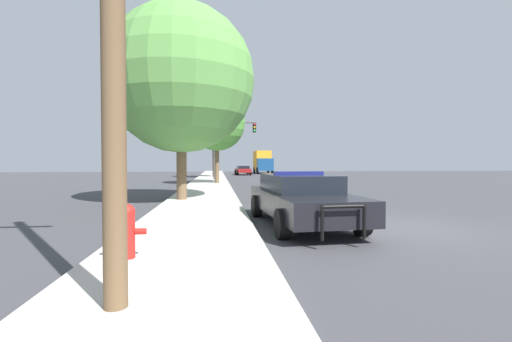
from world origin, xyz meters
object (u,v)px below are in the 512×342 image
object	(u,v)px
police_car	(301,198)
box_truck	(263,162)
fire_hydrant	(127,229)
tree_sidewalk_far	(214,129)
tree_sidewalk_mid	(217,123)
tree_sidewalk_near	(181,79)
car_background_distant	(243,170)
traffic_light	(231,138)

from	to	relation	value
police_car	box_truck	size ratio (longest dim) A/B	0.76
fire_hydrant	box_truck	bearing A→B (deg)	79.76
box_truck	tree_sidewalk_far	bearing A→B (deg)	63.68
fire_hydrant	box_truck	size ratio (longest dim) A/B	0.13
tree_sidewalk_mid	police_car	bearing A→B (deg)	-82.41
tree_sidewalk_near	tree_sidewalk_far	bearing A→B (deg)	87.17
car_background_distant	traffic_light	bearing A→B (deg)	-101.72
car_background_distant	tree_sidewalk_far	size ratio (longest dim) A/B	0.60
fire_hydrant	tree_sidewalk_near	bearing A→B (deg)	90.21
fire_hydrant	traffic_light	world-z (taller)	traffic_light
tree_sidewalk_mid	tree_sidewalk_near	size ratio (longest dim) A/B	0.82
car_background_distant	police_car	bearing A→B (deg)	-94.91
traffic_light	tree_sidewalk_mid	xyz separation A→B (m)	(-1.27, -5.60, 0.72)
police_car	car_background_distant	world-z (taller)	police_car
car_background_distant	tree_sidewalk_far	world-z (taller)	tree_sidewalk_far
police_car	traffic_light	size ratio (longest dim) A/B	0.98
police_car	box_truck	world-z (taller)	box_truck
police_car	traffic_light	xyz separation A→B (m)	(-0.99, 22.51, 3.21)
box_truck	tree_sidewalk_far	world-z (taller)	tree_sidewalk_far
fire_hydrant	tree_sidewalk_far	world-z (taller)	tree_sidewalk_far
police_car	box_truck	distance (m)	43.74
traffic_light	tree_sidewalk_far	bearing A→B (deg)	104.86
traffic_light	fire_hydrant	bearing A→B (deg)	-95.99
police_car	tree_sidewalk_mid	world-z (taller)	tree_sidewalk_mid
fire_hydrant	car_background_distant	bearing A→B (deg)	83.05
tree_sidewalk_mid	tree_sidewalk_near	distance (m)	11.41
traffic_light	tree_sidewalk_far	xyz separation A→B (m)	(-1.60, 6.05, 1.44)
car_background_distant	tree_sidewalk_mid	size ratio (longest dim) A/B	0.66
tree_sidewalk_mid	fire_hydrant	bearing A→B (deg)	-94.08
car_background_distant	tree_sidewalk_mid	bearing A→B (deg)	-102.87
fire_hydrant	traffic_light	bearing A→B (deg)	84.01
car_background_distant	tree_sidewalk_far	bearing A→B (deg)	-117.62
tree_sidewalk_far	box_truck	bearing A→B (deg)	63.75
tree_sidewalk_far	tree_sidewalk_mid	distance (m)	11.68
fire_hydrant	box_truck	world-z (taller)	box_truck
box_truck	fire_hydrant	bearing A→B (deg)	79.69
police_car	tree_sidewalk_mid	size ratio (longest dim) A/B	0.79
fire_hydrant	tree_sidewalk_far	size ratio (longest dim) A/B	0.12
traffic_light	tree_sidewalk_mid	bearing A→B (deg)	-102.74
fire_hydrant	tree_sidewalk_far	distance (m)	32.25
tree_sidewalk_far	tree_sidewalk_mid	bearing A→B (deg)	-88.34
fire_hydrant	traffic_light	distance (m)	26.18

